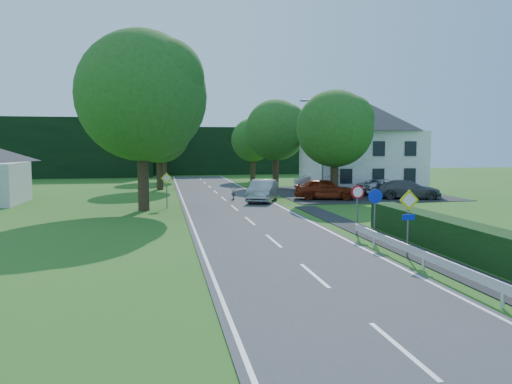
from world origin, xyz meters
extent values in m
plane|color=#28601B|center=(0.00, 0.00, 0.00)|extent=(160.00, 160.00, 0.00)
cube|color=#3C3C3F|center=(0.00, 20.00, 0.02)|extent=(7.00, 80.00, 0.04)
cube|color=black|center=(12.00, 33.00, 0.02)|extent=(14.00, 16.00, 0.04)
cube|color=white|center=(-3.25, 20.00, 0.04)|extent=(0.12, 80.00, 0.01)
cube|color=white|center=(3.25, 20.00, 0.04)|extent=(0.12, 80.00, 0.01)
cube|color=black|center=(8.00, 66.00, 3.50)|extent=(30.00, 5.00, 7.00)
cube|color=silver|center=(14.00, 36.00, 2.80)|extent=(10.00, 8.00, 5.60)
pyramid|color=black|center=(14.00, 36.00, 7.10)|extent=(10.60, 8.40, 3.00)
cylinder|color=slate|center=(8.20, 30.00, 4.00)|extent=(0.16, 0.16, 8.00)
cylinder|color=slate|center=(7.40, 30.00, 7.90)|extent=(1.70, 0.10, 0.10)
cube|color=slate|center=(6.50, 30.00, 7.85)|extent=(0.50, 0.18, 0.12)
cylinder|color=slate|center=(4.30, 8.00, 1.20)|extent=(0.07, 0.07, 2.40)
cube|color=#DAD80B|center=(4.30, 7.97, 2.20)|extent=(0.78, 0.04, 0.78)
cube|color=white|center=(4.30, 7.97, 2.20)|extent=(0.57, 0.05, 0.57)
cube|color=#0D25C9|center=(4.30, 7.97, 1.55)|extent=(0.50, 0.04, 0.22)
cylinder|color=slate|center=(4.30, 11.00, 1.10)|extent=(0.07, 0.07, 2.20)
cylinder|color=#0D25C9|center=(4.30, 10.97, 2.05)|extent=(0.64, 0.04, 0.64)
cylinder|color=slate|center=(4.30, 13.00, 1.10)|extent=(0.07, 0.07, 2.20)
cylinder|color=red|center=(4.30, 12.97, 2.05)|extent=(0.64, 0.04, 0.64)
cylinder|color=white|center=(4.30, 12.95, 2.05)|extent=(0.48, 0.04, 0.48)
cylinder|color=slate|center=(-4.50, 25.00, 1.10)|extent=(0.07, 0.07, 2.20)
cube|color=#DAD80B|center=(-4.50, 24.97, 2.05)|extent=(0.78, 0.04, 0.78)
cube|color=white|center=(-4.50, 24.97, 2.05)|extent=(0.57, 0.05, 0.57)
imported|color=#A0A0A4|center=(2.67, 27.51, 0.86)|extent=(3.40, 5.24, 1.63)
imported|color=black|center=(0.73, 29.45, 0.50)|extent=(0.85, 1.81, 0.92)
imported|color=maroon|center=(7.82, 28.17, 0.87)|extent=(5.19, 3.16, 1.65)
imported|color=silver|center=(9.72, 36.54, 0.74)|extent=(4.52, 2.51, 1.41)
imported|color=#49494E|center=(14.45, 27.37, 0.78)|extent=(5.51, 3.55, 1.48)
imported|color=silver|center=(14.09, 30.88, 0.73)|extent=(5.37, 3.49, 1.37)
imported|color=red|center=(9.55, 30.84, 0.96)|extent=(2.44, 2.47, 1.84)
camera|label=1|loc=(-4.80, -9.22, 4.21)|focal=35.00mm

